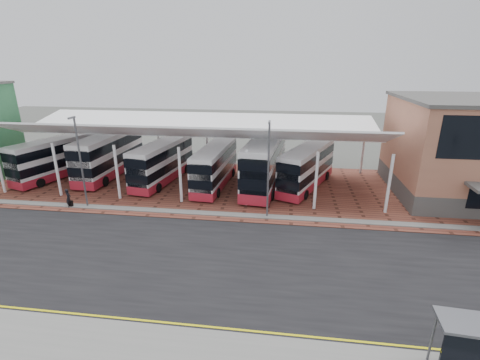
{
  "coord_description": "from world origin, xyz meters",
  "views": [
    {
      "loc": [
        3.25,
        -20.13,
        12.48
      ],
      "look_at": [
        -0.56,
        8.4,
        2.44
      ],
      "focal_mm": 26.0,
      "sensor_mm": 36.0,
      "label": 1
    }
  ],
  "objects": [
    {
      "name": "north_kerb",
      "position": [
        0.0,
        6.2,
        0.07
      ],
      "size": [
        120.0,
        0.8,
        0.14
      ],
      "primitive_type": "cube",
      "color": "slate",
      "rests_on": "ground"
    },
    {
      "name": "canopy",
      "position": [
        -6.0,
        13.94,
        5.8
      ],
      "size": [
        37.0,
        11.63,
        7.07
      ],
      "color": "white",
      "rests_on": "ground"
    },
    {
      "name": "bus_2",
      "position": [
        -9.6,
        13.88,
        2.15
      ],
      "size": [
        3.87,
        10.47,
        4.22
      ],
      "rotation": [
        0.0,
        0.0,
        -0.15
      ],
      "color": "white",
      "rests_on": "forecourt"
    },
    {
      "name": "bus_4",
      "position": [
        1.26,
        13.85,
        2.52
      ],
      "size": [
        3.97,
        12.22,
        4.95
      ],
      "rotation": [
        0.0,
        0.0,
        -0.1
      ],
      "color": "white",
      "rests_on": "forecourt"
    },
    {
      "name": "bus_5",
      "position": [
        5.53,
        13.94,
        2.14
      ],
      "size": [
        6.1,
        10.29,
        4.2
      ],
      "rotation": [
        0.0,
        0.0,
        -0.4
      ],
      "color": "white",
      "rests_on": "forecourt"
    },
    {
      "name": "bus_0",
      "position": [
        -21.51,
        13.76,
        2.19
      ],
      "size": [
        5.46,
        10.66,
        4.3
      ],
      "rotation": [
        0.0,
        0.0,
        -0.31
      ],
      "color": "white",
      "rests_on": "forecourt"
    },
    {
      "name": "road",
      "position": [
        0.0,
        -1.0,
        0.01
      ],
      "size": [
        120.0,
        14.0,
        0.02
      ],
      "primitive_type": "cube",
      "color": "black",
      "rests_on": "ground"
    },
    {
      "name": "bus_1",
      "position": [
        -16.16,
        15.1,
        2.39
      ],
      "size": [
        3.15,
        11.44,
        4.68
      ],
      "rotation": [
        0.0,
        0.0,
        -0.04
      ],
      "color": "white",
      "rests_on": "forecourt"
    },
    {
      "name": "yellow_line_near",
      "position": [
        0.0,
        -7.0,
        0.03
      ],
      "size": [
        120.0,
        0.12,
        0.01
      ],
      "primitive_type": "cube",
      "color": "yellow",
      "rests_on": "road"
    },
    {
      "name": "pedestrian",
      "position": [
        -15.51,
        6.0,
        0.91
      ],
      "size": [
        0.6,
        0.72,
        1.69
      ],
      "primitive_type": "imported",
      "rotation": [
        0.0,
        0.0,
        1.93
      ],
      "color": "black",
      "rests_on": "forecourt"
    },
    {
      "name": "ground",
      "position": [
        0.0,
        0.0,
        0.0
      ],
      "size": [
        140.0,
        140.0,
        0.0
      ],
      "primitive_type": "plane",
      "color": "#4B4D47"
    },
    {
      "name": "lamp_west",
      "position": [
        -14.0,
        6.27,
        4.36
      ],
      "size": [
        0.16,
        0.9,
        8.07
      ],
      "color": "#56575D",
      "rests_on": "ground"
    },
    {
      "name": "lamp_east",
      "position": [
        2.0,
        6.27,
        4.36
      ],
      "size": [
        0.16,
        0.9,
        8.07
      ],
      "color": "#56575D",
      "rests_on": "ground"
    },
    {
      "name": "yellow_line_far",
      "position": [
        0.0,
        -6.7,
        0.03
      ],
      "size": [
        120.0,
        0.12,
        0.01
      ],
      "primitive_type": "cube",
      "color": "yellow",
      "rests_on": "road"
    },
    {
      "name": "bus_3",
      "position": [
        -3.78,
        13.21,
        2.1
      ],
      "size": [
        3.04,
        10.1,
        4.1
      ],
      "rotation": [
        0.0,
        0.0,
        -0.07
      ],
      "color": "white",
      "rests_on": "forecourt"
    },
    {
      "name": "suitcase",
      "position": [
        -15.4,
        6.0,
        0.36
      ],
      "size": [
        0.34,
        0.25,
        0.59
      ],
      "primitive_type": "cube",
      "color": "black",
      "rests_on": "forecourt"
    },
    {
      "name": "forecourt",
      "position": [
        2.0,
        13.0,
        0.03
      ],
      "size": [
        72.0,
        16.0,
        0.06
      ],
      "primitive_type": "cube",
      "color": "brown",
      "rests_on": "ground"
    }
  ]
}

